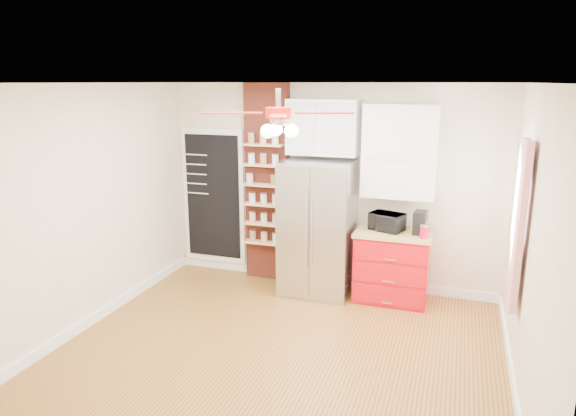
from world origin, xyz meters
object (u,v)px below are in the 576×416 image
(red_cabinet, at_px, (392,266))
(pantry_jar_oats, at_px, (250,179))
(fridge, at_px, (318,228))
(toaster_oven, at_px, (387,222))
(canister_left, at_px, (424,232))
(ceiling_fan, at_px, (278,114))
(coffee_maker, at_px, (420,223))

(red_cabinet, bearing_deg, pantry_jar_oats, 177.85)
(fridge, relative_size, red_cabinet, 1.86)
(toaster_oven, distance_m, canister_left, 0.51)
(red_cabinet, xyz_separation_m, canister_left, (0.37, -0.17, 0.52))
(fridge, distance_m, ceiling_fan, 2.25)
(canister_left, xyz_separation_m, pantry_jar_oats, (-2.33, 0.24, 0.46))
(pantry_jar_oats, bearing_deg, red_cabinet, -2.15)
(toaster_oven, distance_m, pantry_jar_oats, 1.91)
(canister_left, distance_m, pantry_jar_oats, 2.39)
(red_cabinet, distance_m, pantry_jar_oats, 2.19)
(ceiling_fan, bearing_deg, fridge, 91.76)
(canister_left, relative_size, pantry_jar_oats, 1.12)
(coffee_maker, bearing_deg, canister_left, -64.87)
(coffee_maker, height_order, pantry_jar_oats, pantry_jar_oats)
(fridge, bearing_deg, pantry_jar_oats, 172.88)
(red_cabinet, xyz_separation_m, ceiling_fan, (-0.92, -1.68, 1.97))
(fridge, height_order, ceiling_fan, ceiling_fan)
(red_cabinet, xyz_separation_m, coffee_maker, (0.31, 0.01, 0.59))
(coffee_maker, bearing_deg, red_cabinet, -172.52)
(fridge, bearing_deg, red_cabinet, 2.95)
(fridge, xyz_separation_m, red_cabinet, (0.97, 0.05, -0.42))
(red_cabinet, height_order, toaster_oven, toaster_oven)
(ceiling_fan, bearing_deg, coffee_maker, 53.97)
(fridge, relative_size, ceiling_fan, 1.25)
(canister_left, height_order, pantry_jar_oats, pantry_jar_oats)
(toaster_oven, height_order, coffee_maker, coffee_maker)
(canister_left, bearing_deg, ceiling_fan, -130.49)
(coffee_maker, distance_m, pantry_jar_oats, 2.30)
(coffee_maker, xyz_separation_m, canister_left, (0.06, -0.18, -0.07))
(ceiling_fan, xyz_separation_m, coffee_maker, (1.23, 1.69, -1.38))
(fridge, height_order, red_cabinet, fridge)
(coffee_maker, xyz_separation_m, pantry_jar_oats, (-2.27, 0.07, 0.40))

